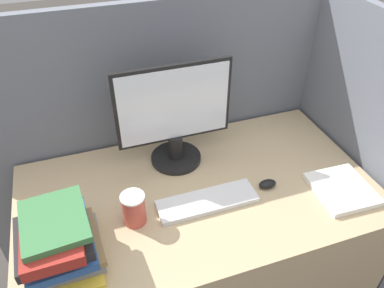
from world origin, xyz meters
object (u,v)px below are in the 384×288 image
book_stack (58,241)px  coffee_cup (134,209)px  monitor (175,119)px  keyboard (207,201)px  mouse (267,184)px

book_stack → coffee_cup: bearing=19.6°
monitor → keyboard: (0.04, -0.29, -0.21)m
mouse → book_stack: 0.81m
keyboard → coffee_cup: 0.29m
monitor → book_stack: monitor is taller
mouse → coffee_cup: coffee_cup is taller
book_stack → monitor: bearing=37.2°
monitor → book_stack: (-0.50, -0.38, -0.12)m
coffee_cup → book_stack: (-0.26, -0.09, 0.04)m
coffee_cup → book_stack: book_stack is taller
monitor → keyboard: monitor is taller
mouse → coffee_cup: bearing=-179.8°
mouse → coffee_cup: size_ratio=0.58×
keyboard → mouse: size_ratio=5.31×
monitor → coffee_cup: bearing=-130.1°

